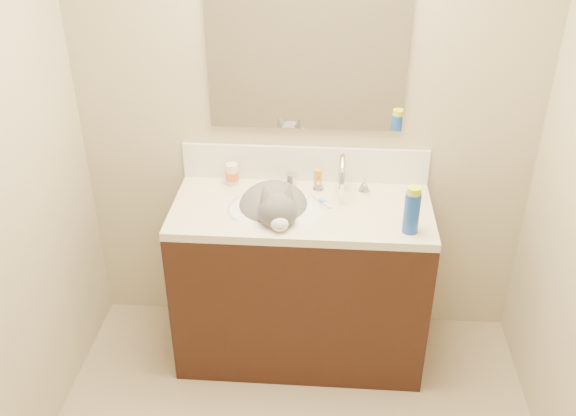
% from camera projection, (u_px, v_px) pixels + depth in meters
% --- Properties ---
extents(room_shell, '(2.24, 2.54, 2.52)m').
position_uv_depth(room_shell, '(285.00, 189.00, 1.80)').
color(room_shell, tan).
rests_on(room_shell, ground).
extents(vanity_cabinet, '(1.20, 0.55, 0.82)m').
position_uv_depth(vanity_cabinet, '(301.00, 285.00, 3.18)').
color(vanity_cabinet, black).
rests_on(vanity_cabinet, ground).
extents(counter_slab, '(1.20, 0.55, 0.04)m').
position_uv_depth(counter_slab, '(302.00, 210.00, 2.96)').
color(counter_slab, beige).
rests_on(counter_slab, vanity_cabinet).
extents(basin, '(0.45, 0.36, 0.14)m').
position_uv_depth(basin, '(275.00, 222.00, 2.97)').
color(basin, white).
rests_on(basin, vanity_cabinet).
extents(faucet, '(0.28, 0.20, 0.21)m').
position_uv_depth(faucet, '(342.00, 178.00, 3.01)').
color(faucet, silver).
rests_on(faucet, counter_slab).
extents(cat, '(0.44, 0.49, 0.35)m').
position_uv_depth(cat, '(275.00, 210.00, 2.96)').
color(cat, '#514E51').
rests_on(cat, basin).
extents(backsplash, '(1.20, 0.02, 0.18)m').
position_uv_depth(backsplash, '(305.00, 164.00, 3.13)').
color(backsplash, silver).
rests_on(backsplash, counter_slab).
extents(mirror, '(0.90, 0.02, 0.80)m').
position_uv_depth(mirror, '(307.00, 44.00, 2.83)').
color(mirror, white).
rests_on(mirror, room_shell).
extents(pill_bottle, '(0.07, 0.07, 0.11)m').
position_uv_depth(pill_bottle, '(232.00, 174.00, 3.12)').
color(pill_bottle, silver).
rests_on(pill_bottle, counter_slab).
extents(pill_label, '(0.08, 0.08, 0.04)m').
position_uv_depth(pill_label, '(232.00, 175.00, 3.12)').
color(pill_label, orange).
rests_on(pill_label, pill_bottle).
extents(silver_jar, '(0.05, 0.05, 0.06)m').
position_uv_depth(silver_jar, '(291.00, 179.00, 3.12)').
color(silver_jar, '#B7B7BC').
rests_on(silver_jar, counter_slab).
extents(amber_bottle, '(0.04, 0.04, 0.09)m').
position_uv_depth(amber_bottle, '(318.00, 178.00, 3.09)').
color(amber_bottle, orange).
rests_on(amber_bottle, counter_slab).
extents(toothbrush, '(0.09, 0.12, 0.01)m').
position_uv_depth(toothbrush, '(322.00, 202.00, 2.98)').
color(toothbrush, silver).
rests_on(toothbrush, counter_slab).
extents(toothbrush_head, '(0.03, 0.04, 0.02)m').
position_uv_depth(toothbrush_head, '(322.00, 201.00, 2.98)').
color(toothbrush_head, '#6EA1EA').
rests_on(toothbrush_head, counter_slab).
extents(spray_can, '(0.09, 0.09, 0.19)m').
position_uv_depth(spray_can, '(412.00, 213.00, 2.72)').
color(spray_can, '#1741A5').
rests_on(spray_can, counter_slab).
extents(spray_cap, '(0.08, 0.08, 0.04)m').
position_uv_depth(spray_cap, '(414.00, 191.00, 2.67)').
color(spray_cap, '#C6D816').
rests_on(spray_cap, spray_can).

